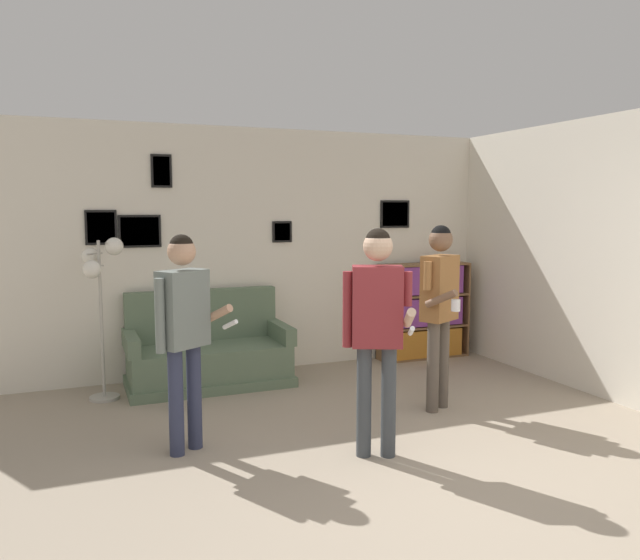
# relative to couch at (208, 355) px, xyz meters

# --- Properties ---
(ground_plane) EXTENTS (20.00, 20.00, 0.00)m
(ground_plane) POSITION_rel_couch_xyz_m (0.89, -3.30, -0.31)
(ground_plane) COLOR gray
(wall_back) EXTENTS (7.47, 0.08, 2.70)m
(wall_back) POSITION_rel_couch_xyz_m (0.88, 0.41, 1.05)
(wall_back) COLOR silver
(wall_back) RESTS_ON ground_plane
(wall_right) EXTENTS (0.06, 6.08, 2.70)m
(wall_right) POSITION_rel_couch_xyz_m (3.45, -1.46, 1.04)
(wall_right) COLOR silver
(wall_right) RESTS_ON ground_plane
(couch) EXTENTS (1.66, 0.80, 0.96)m
(couch) POSITION_rel_couch_xyz_m (0.00, 0.00, 0.00)
(couch) COLOR #5B7056
(couch) RESTS_ON ground_plane
(bookshelf) EXTENTS (1.14, 0.30, 1.16)m
(bookshelf) POSITION_rel_couch_xyz_m (2.69, 0.19, 0.27)
(bookshelf) COLOR brown
(bookshelf) RESTS_ON ground_plane
(floor_lamp) EXTENTS (0.38, 0.41, 1.55)m
(floor_lamp) POSITION_rel_couch_xyz_m (-1.04, -0.14, 0.84)
(floor_lamp) COLOR #ADA89E
(floor_lamp) RESTS_ON ground_plane
(person_player_foreground_left) EXTENTS (0.59, 0.36, 1.64)m
(person_player_foreground_left) POSITION_rel_couch_xyz_m (-0.53, -1.74, 0.69)
(person_player_foreground_left) COLOR #2D334C
(person_player_foreground_left) RESTS_ON ground_plane
(person_player_foreground_center) EXTENTS (0.46, 0.57, 1.68)m
(person_player_foreground_center) POSITION_rel_couch_xyz_m (0.75, -2.35, 0.73)
(person_player_foreground_center) COLOR #3D4247
(person_player_foreground_center) RESTS_ON ground_plane
(person_watcher_holding_cup) EXTENTS (0.45, 0.55, 1.68)m
(person_watcher_holding_cup) POSITION_rel_couch_xyz_m (1.77, -1.59, 0.72)
(person_watcher_holding_cup) COLOR brown
(person_watcher_holding_cup) RESTS_ON ground_plane
(bottle_on_floor) EXTENTS (0.07, 0.07, 0.25)m
(bottle_on_floor) POSITION_rel_couch_xyz_m (-0.45, -0.72, -0.21)
(bottle_on_floor) COLOR black
(bottle_on_floor) RESTS_ON ground_plane
(drinking_cup) EXTENTS (0.09, 0.09, 0.09)m
(drinking_cup) POSITION_rel_couch_xyz_m (2.83, 0.19, 0.90)
(drinking_cup) COLOR red
(drinking_cup) RESTS_ON bookshelf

